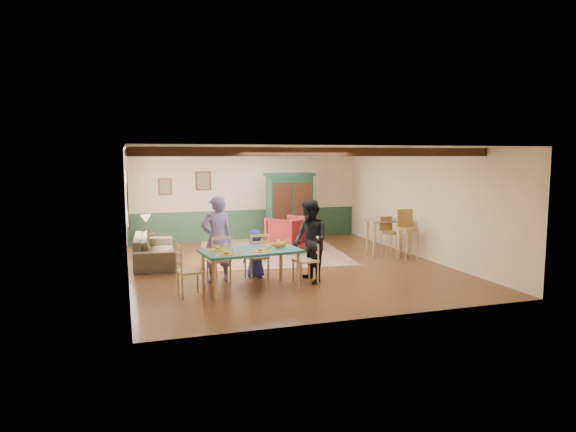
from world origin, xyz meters
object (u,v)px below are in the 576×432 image
object	(u,v)px
dining_chair_far_right	(257,256)
dining_chair_end_right	(305,259)
table_lamp	(146,224)
dining_chair_end_left	(190,270)
counter_table	(388,237)
sofa	(155,250)
bar_stool_left	(389,237)
person_woman	(310,241)
dining_chair_far_left	(219,259)
cat	(280,244)
dining_table	(251,270)
person_child	(255,254)
end_table	(147,243)
bar_stool_right	(409,235)
armchair	(290,233)
person_man	(217,239)
armoire	(289,207)

from	to	relation	value
dining_chair_far_right	dining_chair_end_right	world-z (taller)	same
dining_chair_end_right	table_lamp	world-z (taller)	table_lamp
dining_chair_end_left	counter_table	size ratio (longest dim) A/B	0.89
dining_chair_end_right	sofa	bearing A→B (deg)	-142.18
counter_table	bar_stool_left	distance (m)	0.40
person_woman	counter_table	xyz separation A→B (m)	(2.93, 2.12, -0.39)
dining_chair_far_left	person_woman	world-z (taller)	person_woman
dining_chair_end_right	dining_chair_far_right	bearing A→B (deg)	-133.83
counter_table	cat	bearing A→B (deg)	-147.57
dining_table	person_woman	distance (m)	1.35
dining_table	person_child	world-z (taller)	person_child
person_child	bar_stool_left	bearing A→B (deg)	-170.92
dining_chair_far_right	table_lamp	xyz separation A→B (m)	(-2.04, 3.71, 0.27)
end_table	counter_table	size ratio (longest dim) A/B	0.48
person_child	dining_table	bearing A→B (deg)	63.43
bar_stool_left	cat	bearing A→B (deg)	-150.51
dining_chair_far_right	bar_stool_right	size ratio (longest dim) A/B	0.78
table_lamp	counter_table	distance (m)	6.32
end_table	armchair	bearing A→B (deg)	-14.04
armchair	table_lamp	xyz separation A→B (m)	(-3.67, 0.92, 0.30)
bar_stool_left	person_man	bearing A→B (deg)	-165.63
armchair	counter_table	world-z (taller)	armchair
dining_chair_far_left	armchair	world-z (taller)	dining_chair_far_left
counter_table	dining_chair_far_left	bearing A→B (deg)	-161.24
dining_chair_far_left	armoire	xyz separation A→B (m)	(2.90, 4.31, 0.53)
dining_table	table_lamp	bearing A→B (deg)	110.99
dining_chair_end_right	sofa	xyz separation A→B (m)	(-2.77, 2.80, -0.15)
person_woman	person_child	xyz separation A→B (m)	(-0.96, 0.71, -0.33)
bar_stool_right	cat	bearing A→B (deg)	-156.78
armchair	sofa	size ratio (longest dim) A/B	0.44
bar_stool_left	end_table	bearing A→B (deg)	155.92
person_woman	cat	world-z (taller)	person_woman
bar_stool_left	bar_stool_right	distance (m)	0.53
dining_chair_end_left	armoire	world-z (taller)	armoire
dining_chair_end_left	counter_table	distance (m)	5.88
sofa	bar_stool_right	distance (m)	6.10
armoire	sofa	bearing A→B (deg)	-155.72
armchair	sofa	xyz separation A→B (m)	(-3.56, -0.62, -0.13)
dining_table	person_woman	xyz separation A→B (m)	(1.26, 0.15, 0.46)
dining_chair_end_right	armoire	world-z (taller)	armoire
cat	end_table	xyz separation A→B (m)	(-2.29, 4.52, -0.59)
dining_chair_far_right	armoire	bearing A→B (deg)	-123.22
person_child	armchair	xyz separation A→B (m)	(1.65, 2.71, -0.05)
bar_stool_left	sofa	bearing A→B (deg)	169.69
person_man	armoire	world-z (taller)	armoire
dining_table	dining_chair_end_right	distance (m)	1.17
sofa	dining_chair_far_left	bearing A→B (deg)	-150.46
bar_stool_right	armoire	bearing A→B (deg)	119.79
dining_chair_far_right	bar_stool_right	world-z (taller)	bar_stool_right
person_child	bar_stool_right	size ratio (longest dim) A/B	0.83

